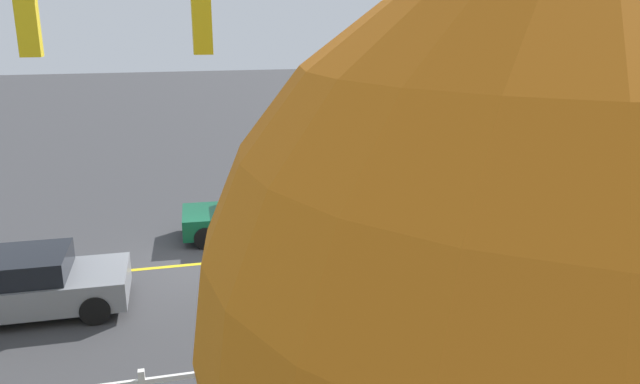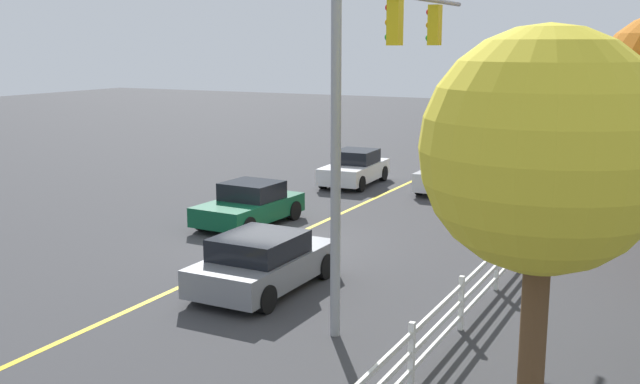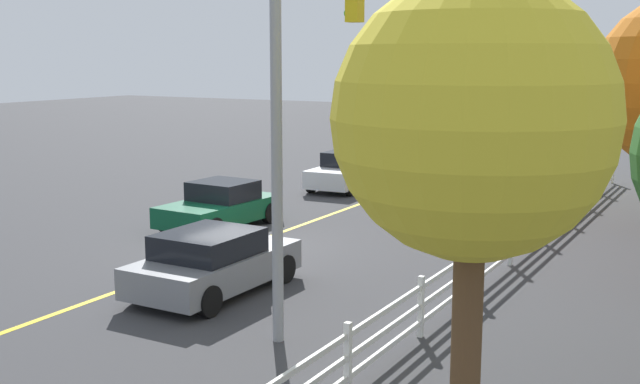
{
  "view_description": "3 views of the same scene",
  "coord_description": "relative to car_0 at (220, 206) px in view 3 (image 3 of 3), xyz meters",
  "views": [
    {
      "loc": [
        0.69,
        15.57,
        6.39
      ],
      "look_at": [
        -2.97,
        0.97,
        2.06
      ],
      "focal_mm": 34.57,
      "sensor_mm": 36.0,
      "label": 1
    },
    {
      "loc": [
        18.5,
        10.96,
        5.77
      ],
      "look_at": [
        -2.45,
        0.16,
        1.12
      ],
      "focal_mm": 42.06,
      "sensor_mm": 36.0,
      "label": 2
    },
    {
      "loc": [
        17.18,
        12.06,
        5.09
      ],
      "look_at": [
        -2.35,
        1.03,
        1.21
      ],
      "focal_mm": 44.45,
      "sensor_mm": 36.0,
      "label": 3
    }
  ],
  "objects": [
    {
      "name": "ground_plane",
      "position": [
        1.56,
        1.95,
        -0.65
      ],
      "size": [
        120.0,
        120.0,
        0.0
      ],
      "primitive_type": "plane",
      "color": "#38383A"
    },
    {
      "name": "car_3",
      "position": [
        5.44,
        3.84,
        0.03
      ],
      "size": [
        4.09,
        2.05,
        1.39
      ],
      "rotation": [
        0.0,
        0.0,
        3.13
      ],
      "color": "slate",
      "rests_on": "ground_plane"
    },
    {
      "name": "car_0",
      "position": [
        0.0,
        0.0,
        0.0
      ],
      "size": [
        3.98,
        2.14,
        1.39
      ],
      "rotation": [
        0.0,
        0.0,
        6.24
      ],
      "color": "#0C4C2D",
      "rests_on": "ground_plane"
    },
    {
      "name": "car_2",
      "position": [
        -8.05,
        0.05,
        0.03
      ],
      "size": [
        4.05,
        2.01,
        1.44
      ],
      "rotation": [
        0.0,
        0.0,
        6.34
      ],
      "color": "silver",
      "rests_on": "ground_plane"
    },
    {
      "name": "tree_4",
      "position": [
        9.74,
        11.0,
        3.68
      ],
      "size": [
        3.39,
        3.39,
        6.06
      ],
      "color": "brown",
      "rests_on": "ground_plane"
    },
    {
      "name": "car_1",
      "position": [
        -8.75,
        4.01,
        0.07
      ],
      "size": [
        4.72,
        1.92,
        1.49
      ],
      "rotation": [
        0.0,
        0.0,
        3.16
      ],
      "color": "silver",
      "rests_on": "ground_plane"
    },
    {
      "name": "signal_assembly",
      "position": [
        5.06,
        6.62,
        4.47
      ],
      "size": [
        7.74,
        0.38,
        7.27
      ],
      "color": "gray",
      "rests_on": "ground_plane"
    },
    {
      "name": "lane_center_stripe",
      "position": [
        -2.44,
        1.95,
        -0.65
      ],
      "size": [
        28.0,
        0.16,
        0.01
      ],
      "primitive_type": "cube",
      "color": "gold",
      "rests_on": "ground_plane"
    },
    {
      "name": "white_rail_fence",
      "position": [
        -1.44,
        8.8,
        -0.05
      ],
      "size": [
        26.1,
        0.1,
        1.15
      ],
      "color": "white",
      "rests_on": "ground_plane"
    }
  ]
}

